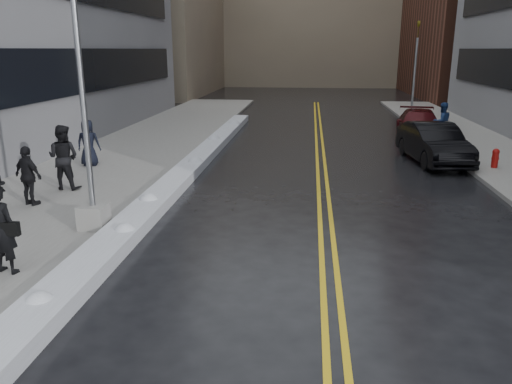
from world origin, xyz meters
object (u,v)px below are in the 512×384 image
(car_maroon, at_px, (419,125))
(lamppost, at_px, (86,134))
(traffic_signal, at_px, (415,67))
(pedestrian_c, at_px, (88,143))
(fire_hydrant, at_px, (495,157))
(pedestrian_east, at_px, (442,122))
(car_black, at_px, (434,143))
(pedestrian_fedora, at_px, (2,229))
(pedestrian_d, at_px, (28,176))
(pedestrian_b, at_px, (64,157))

(car_maroon, bearing_deg, lamppost, -119.17)
(lamppost, height_order, traffic_signal, lamppost)
(traffic_signal, distance_m, pedestrian_c, 21.48)
(fire_hydrant, relative_size, pedestrian_east, 0.39)
(traffic_signal, bearing_deg, pedestrian_east, -91.12)
(traffic_signal, distance_m, car_black, 13.03)
(lamppost, bearing_deg, pedestrian_c, 114.74)
(pedestrian_c, bearing_deg, car_black, -177.95)
(lamppost, bearing_deg, pedestrian_fedora, -104.05)
(traffic_signal, bearing_deg, lamppost, -118.21)
(lamppost, height_order, pedestrian_d, lamppost)
(lamppost, relative_size, fire_hydrant, 10.45)
(traffic_signal, xyz_separation_m, pedestrian_fedora, (-12.47, -24.66, -2.34))
(fire_hydrant, distance_m, pedestrian_b, 15.43)
(pedestrian_fedora, relative_size, car_black, 0.38)
(fire_hydrant, xyz_separation_m, pedestrian_east, (-0.66, 5.59, 0.54))
(car_maroon, bearing_deg, car_black, -87.98)
(pedestrian_fedora, height_order, pedestrian_d, pedestrian_fedora)
(pedestrian_east, height_order, car_maroon, pedestrian_east)
(pedestrian_east, bearing_deg, pedestrian_d, 21.29)
(pedestrian_d, xyz_separation_m, pedestrian_east, (14.24, 11.95, 0.08))
(fire_hydrant, bearing_deg, pedestrian_east, 96.78)
(pedestrian_fedora, height_order, car_black, pedestrian_fedora)
(traffic_signal, bearing_deg, pedestrian_b, -127.44)
(pedestrian_d, height_order, car_black, pedestrian_d)
(pedestrian_b, height_order, pedestrian_c, pedestrian_b)
(traffic_signal, relative_size, pedestrian_c, 3.40)
(traffic_signal, xyz_separation_m, pedestrian_b, (-14.23, -18.58, -2.22))
(lamppost, height_order, fire_hydrant, lamppost)
(lamppost, xyz_separation_m, pedestrian_d, (-2.60, 1.65, -1.53))
(fire_hydrant, relative_size, pedestrian_b, 0.35)
(pedestrian_b, bearing_deg, traffic_signal, -123.57)
(pedestrian_fedora, relative_size, pedestrian_d, 1.07)
(pedestrian_c, relative_size, car_black, 0.36)
(pedestrian_d, relative_size, car_black, 0.35)
(fire_hydrant, distance_m, car_black, 2.40)
(lamppost, height_order, car_maroon, lamppost)
(pedestrian_c, relative_size, pedestrian_east, 0.94)
(pedestrian_fedora, bearing_deg, fire_hydrant, -128.96)
(pedestrian_d, bearing_deg, pedestrian_b, -73.77)
(traffic_signal, relative_size, pedestrian_east, 3.21)
(pedestrian_east, distance_m, car_maroon, 1.38)
(pedestrian_b, distance_m, pedestrian_d, 1.79)
(lamppost, xyz_separation_m, pedestrian_east, (11.64, 13.59, -1.45))
(lamppost, height_order, pedestrian_c, lamppost)
(fire_hydrant, relative_size, pedestrian_d, 0.43)
(car_maroon, bearing_deg, pedestrian_east, -44.16)
(lamppost, bearing_deg, pedestrian_d, 147.64)
(car_black, bearing_deg, fire_hydrant, -40.88)
(lamppost, distance_m, car_black, 14.01)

